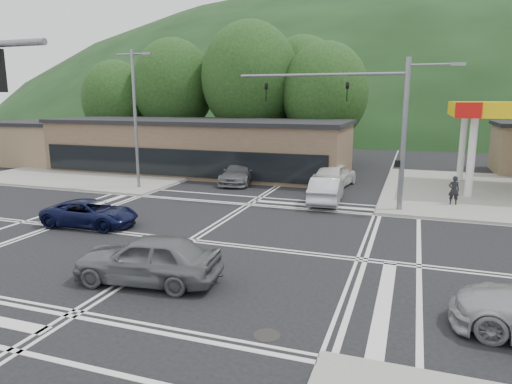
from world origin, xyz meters
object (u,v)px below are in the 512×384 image
(car_grey_center, at_px, (148,259))
(car_queue_b, at_px, (335,175))
(car_northbound, at_px, (240,173))
(car_queue_a, at_px, (326,190))
(pedestrian, at_px, (454,190))
(car_blue_west, at_px, (91,213))

(car_grey_center, distance_m, car_queue_b, 18.85)
(car_queue_b, xyz_separation_m, car_northbound, (-6.66, -0.81, -0.11))
(car_queue_a, xyz_separation_m, car_northbound, (-7.04, 4.31, -0.04))
(car_queue_b, bearing_deg, car_northbound, 14.28)
(car_northbound, bearing_deg, pedestrian, -18.43)
(pedestrian, bearing_deg, car_queue_b, -33.51)
(pedestrian, bearing_deg, car_queue_a, 5.06)
(car_queue_b, bearing_deg, car_blue_west, 63.14)
(car_queue_a, relative_size, pedestrian, 2.96)
(car_blue_west, bearing_deg, car_queue_a, -53.49)
(car_blue_west, xyz_separation_m, car_queue_b, (9.27, 13.61, 0.23))
(car_queue_b, bearing_deg, car_queue_a, 101.71)
(car_queue_a, xyz_separation_m, pedestrian, (6.88, 1.39, 0.17))
(car_queue_a, bearing_deg, car_northbound, -35.69)
(car_grey_center, bearing_deg, car_queue_b, 164.56)
(car_grey_center, relative_size, pedestrian, 2.99)
(car_queue_a, relative_size, car_queue_b, 0.95)
(car_grey_center, relative_size, car_queue_a, 1.01)
(car_queue_a, bearing_deg, car_blue_west, 37.12)
(car_blue_west, xyz_separation_m, car_northbound, (2.61, 12.81, 0.12))
(car_grey_center, xyz_separation_m, pedestrian, (10.23, 14.89, 0.13))
(car_northbound, bearing_deg, car_blue_west, -108.12)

